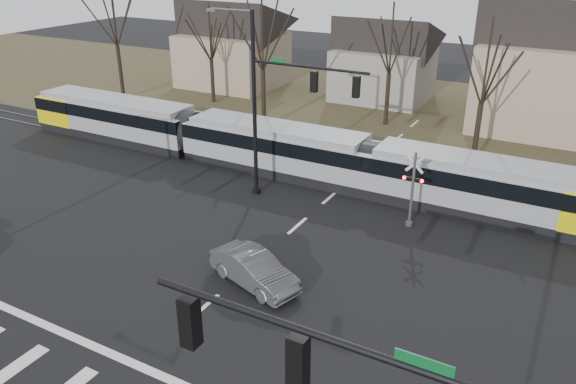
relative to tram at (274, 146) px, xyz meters
The scene contains 13 objects.
ground 16.80m from the tram, 73.16° to the right, with size 140.00×140.00×0.00m, color black.
grass_verge 16.80m from the tram, 73.16° to the left, with size 140.00×28.00×0.01m, color #38331E.
stop_line 18.52m from the tram, 74.78° to the right, with size 28.00×0.35×0.01m, color silver.
lane_dashes 5.11m from the tram, ahead, with size 0.18×30.00×0.01m.
rail_pair 5.11m from the tram, ahead, with size 90.00×1.52×0.06m.
tram is the anchor object (origin of this frame).
sedan 12.94m from the tram, 63.66° to the right, with size 4.61×2.77×1.44m, color #45464C.
signal_pole_far 5.88m from the tram, 55.16° to the right, with size 9.28×0.44×10.20m.
rail_crossing_signal 10.36m from the tram, 18.04° to the right, with size 1.08×0.36×4.00m.
tree_row 12.57m from the tram, 55.61° to the left, with size 59.20×7.20×10.00m.
house_a 23.70m from the tram, 130.10° to the left, with size 9.72×8.64×8.60m.
house_b 20.14m from the tram, 90.45° to the left, with size 8.64×7.56×7.65m.
house_c 22.22m from the tram, 50.84° to the left, with size 10.80×8.64×10.10m.
Camera 1 is at (11.85, -12.59, 13.39)m, focal length 35.00 mm.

